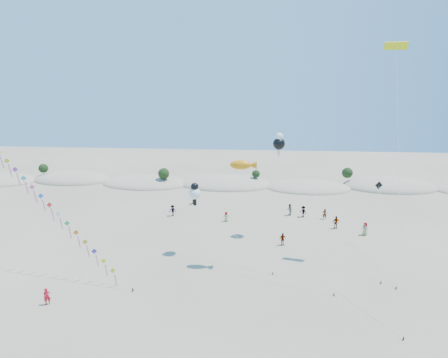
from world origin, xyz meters
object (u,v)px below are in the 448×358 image
parafoil_kite (396,50)px  flyer_foreground (47,297)px  fish_kite (244,165)px  kite_train (25,180)px

parafoil_kite → flyer_foreground: 43.58m
parafoil_kite → flyer_foreground: (-34.51, -13.52, -22.91)m
fish_kite → parafoil_kite: 20.42m
kite_train → parafoil_kite: (39.70, 6.27, 13.53)m
kite_train → flyer_foreground: (5.19, -7.25, -9.38)m
kite_train → fish_kite: kite_train is taller
fish_kite → flyer_foreground: (-18.44, -9.71, -10.89)m
kite_train → fish_kite: bearing=5.9°
flyer_foreground → fish_kite: bearing=-5.5°
fish_kite → flyer_foreground: bearing=-152.2°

